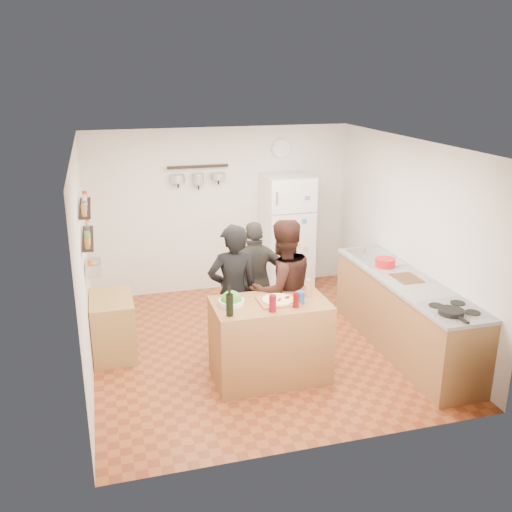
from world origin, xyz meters
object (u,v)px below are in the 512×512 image
object	(u,v)px
fridge	(287,234)
red_bowl	(385,262)
salt_canister	(300,298)
counter_run	(404,315)
pepper_mill	(308,289)
wine_bottle	(230,305)
person_center	(282,290)
salad_bowl	(231,302)
prep_island	(270,340)
person_left	(233,293)
person_back	(255,280)
skillet	(451,312)
side_table	(113,326)
wall_clock	(281,149)

from	to	relation	value
fridge	red_bowl	bearing A→B (deg)	-69.02
salt_canister	counter_run	xyz separation A→B (m)	(1.48, 0.35, -0.53)
pepper_mill	fridge	bearing A→B (deg)	76.75
pepper_mill	counter_run	xyz separation A→B (m)	(1.33, 0.18, -0.54)
wine_bottle	person_center	size ratio (longest dim) A/B	0.14
wine_bottle	salad_bowl	bearing A→B (deg)	73.50
prep_island	wine_bottle	distance (m)	0.79
person_center	pepper_mill	bearing A→B (deg)	101.45
pepper_mill	person_left	bearing A→B (deg)	143.51
prep_island	person_left	distance (m)	0.75
salad_bowl	person_back	bearing A→B (deg)	61.95
prep_island	wine_bottle	size ratio (longest dim) A/B	5.41
person_left	skillet	distance (m)	2.41
person_left	person_center	distance (m)	0.58
salad_bowl	person_back	size ratio (longest dim) A/B	0.18
salt_canister	fridge	world-z (taller)	fridge
wine_bottle	person_center	world-z (taller)	person_center
fridge	skillet	bearing A→B (deg)	-78.99
prep_island	person_left	bearing A→B (deg)	115.15
person_center	fridge	world-z (taller)	fridge
salt_canister	person_left	world-z (taller)	person_left
person_left	side_table	distance (m)	1.53
wine_bottle	side_table	xyz separation A→B (m)	(-1.16, 1.26, -0.66)
salt_canister	side_table	size ratio (longest dim) A/B	0.17
person_left	skillet	size ratio (longest dim) A/B	6.36
side_table	prep_island	bearing A→B (deg)	-32.20
person_left	skillet	xyz separation A→B (m)	(1.96, -1.40, 0.12)
person_back	fridge	size ratio (longest dim) A/B	0.84
salt_canister	red_bowl	size ratio (longest dim) A/B	0.54
counter_run	wall_clock	size ratio (longest dim) A/B	8.77
prep_island	salad_bowl	xyz separation A→B (m)	(-0.42, 0.05, 0.48)
fridge	wall_clock	xyz separation A→B (m)	(0.00, 0.33, 1.25)
side_table	counter_run	bearing A→B (deg)	-13.36
pepper_mill	skillet	size ratio (longest dim) A/B	0.65
prep_island	skillet	xyz separation A→B (m)	(1.68, -0.82, 0.49)
salt_canister	counter_run	size ratio (longest dim) A/B	0.05
salad_bowl	person_center	world-z (taller)	person_center
wine_bottle	salt_canister	xyz separation A→B (m)	(0.80, 0.10, -0.05)
person_left	counter_run	xyz separation A→B (m)	(2.06, -0.36, -0.37)
wine_bottle	red_bowl	bearing A→B (deg)	22.41
salad_bowl	red_bowl	xyz separation A→B (m)	(2.15, 0.65, 0.04)
salad_bowl	counter_run	distance (m)	2.26
salt_canister	fridge	bearing A→B (deg)	74.52
person_back	skillet	bearing A→B (deg)	133.36
fridge	side_table	world-z (taller)	fridge
wine_bottle	fridge	size ratio (longest dim) A/B	0.13
skillet	wall_clock	world-z (taller)	wall_clock
prep_island	red_bowl	bearing A→B (deg)	22.02
skillet	salt_canister	bearing A→B (deg)	153.31
skillet	prep_island	bearing A→B (deg)	154.16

